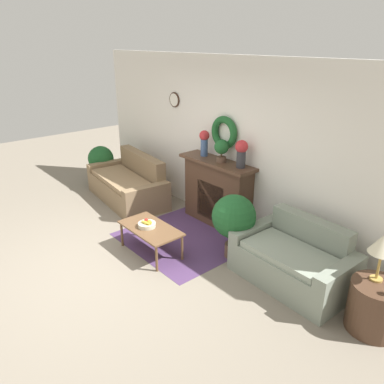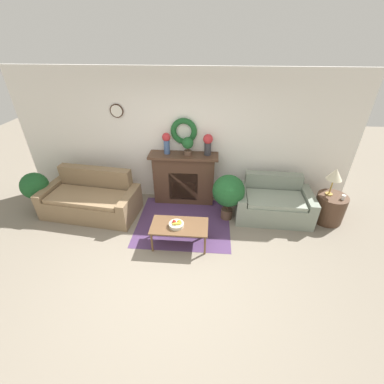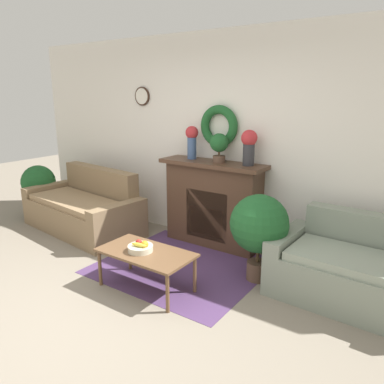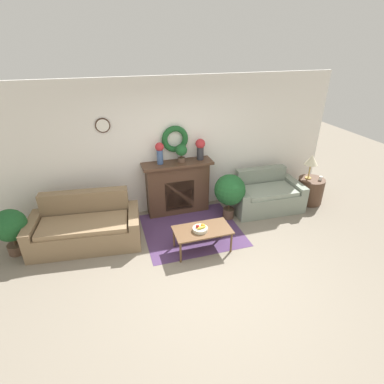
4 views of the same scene
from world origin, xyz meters
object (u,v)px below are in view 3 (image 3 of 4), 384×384
object	(u,v)px
couch_left	(85,209)
loveseat_right	(352,271)
coffee_table	(146,255)
potted_plant_floor_by_loveseat	(259,226)
potted_plant_floor_by_couch	(39,184)
potted_plant_on_mantel	(219,145)
fruit_bowl	(141,247)
fireplace	(213,203)
vase_on_mantel_right	(249,145)
vase_on_mantel_left	(192,140)

from	to	relation	value
couch_left	loveseat_right	xyz separation A→B (m)	(3.66, 0.18, -0.01)
coffee_table	potted_plant_floor_by_loveseat	distance (m)	1.20
couch_left	potted_plant_floor_by_loveseat	world-z (taller)	potted_plant_floor_by_loveseat
coffee_table	potted_plant_floor_by_couch	distance (m)	3.18
couch_left	loveseat_right	bearing A→B (deg)	9.34
coffee_table	potted_plant_on_mantel	distance (m)	1.67
coffee_table	potted_plant_floor_by_loveseat	world-z (taller)	potted_plant_floor_by_loveseat
coffee_table	fruit_bowl	world-z (taller)	fruit_bowl
coffee_table	fruit_bowl	bearing A→B (deg)	-151.77
fireplace	coffee_table	world-z (taller)	fireplace
loveseat_right	vase_on_mantel_right	xyz separation A→B (m)	(-1.34, 0.41, 1.07)
potted_plant_floor_by_loveseat	vase_on_mantel_left	bearing A→B (deg)	155.36
vase_on_mantel_left	potted_plant_on_mantel	size ratio (longest dim) A/B	1.19
potted_plant_on_mantel	potted_plant_floor_by_couch	distance (m)	3.23
vase_on_mantel_right	vase_on_mantel_left	bearing A→B (deg)	180.00
potted_plant_on_mantel	potted_plant_floor_by_couch	size ratio (longest dim) A/B	0.44
fruit_bowl	potted_plant_floor_by_couch	bearing A→B (deg)	163.79
coffee_table	fruit_bowl	xyz separation A→B (m)	(-0.05, -0.02, 0.08)
vase_on_mantel_right	potted_plant_floor_by_couch	bearing A→B (deg)	-171.13
fireplace	vase_on_mantel_left	xyz separation A→B (m)	(-0.34, 0.01, 0.80)
potted_plant_on_mantel	potted_plant_floor_by_couch	world-z (taller)	potted_plant_on_mantel
vase_on_mantel_left	potted_plant_on_mantel	world-z (taller)	vase_on_mantel_left
vase_on_mantel_left	potted_plant_floor_by_loveseat	world-z (taller)	vase_on_mantel_left
coffee_table	vase_on_mantel_right	bearing A→B (deg)	73.44
loveseat_right	coffee_table	world-z (taller)	loveseat_right
vase_on_mantel_left	potted_plant_floor_by_couch	bearing A→B (deg)	-168.47
fruit_bowl	vase_on_mantel_left	distance (m)	1.72
couch_left	vase_on_mantel_right	size ratio (longest dim) A/B	4.63
vase_on_mantel_left	loveseat_right	bearing A→B (deg)	-10.82
couch_left	potted_plant_floor_by_couch	xyz separation A→B (m)	(-1.16, 0.05, 0.21)
loveseat_right	potted_plant_on_mantel	bearing A→B (deg)	169.34
couch_left	loveseat_right	distance (m)	3.66
fireplace	coffee_table	bearing A→B (deg)	-87.38
fruit_bowl	potted_plant_floor_by_couch	distance (m)	3.14
vase_on_mantel_right	potted_plant_floor_by_couch	world-z (taller)	vase_on_mantel_right
couch_left	potted_plant_floor_by_loveseat	distance (m)	2.76
fruit_bowl	vase_on_mantel_left	bearing A→B (deg)	104.05
loveseat_right	potted_plant_floor_by_couch	bearing A→B (deg)	-176.38
couch_left	potted_plant_on_mantel	xyz separation A→B (m)	(1.92, 0.57, 1.03)
fireplace	potted_plant_floor_by_couch	size ratio (longest dim) A/B	1.71
coffee_table	potted_plant_floor_by_couch	size ratio (longest dim) A/B	1.19
vase_on_mantel_left	potted_plant_floor_by_couch	distance (m)	2.84
fireplace	potted_plant_floor_by_loveseat	world-z (taller)	fireplace
fireplace	potted_plant_floor_by_couch	world-z (taller)	fireplace
vase_on_mantel_right	loveseat_right	bearing A→B (deg)	-17.07
couch_left	potted_plant_floor_by_couch	world-z (taller)	couch_left
potted_plant_floor_by_loveseat	potted_plant_floor_by_couch	bearing A→B (deg)	179.57
potted_plant_on_mantel	potted_plant_floor_by_loveseat	bearing A→B (deg)	-33.78
fireplace	fruit_bowl	distance (m)	1.42
fireplace	loveseat_right	xyz separation A→B (m)	(1.82, -0.41, -0.27)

